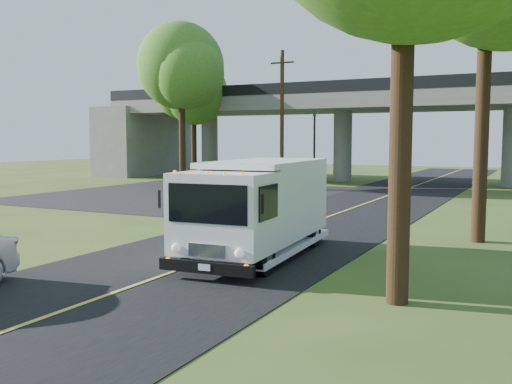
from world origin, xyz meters
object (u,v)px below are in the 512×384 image
Objects in this scene: tree_left_lot at (183,69)px; pedestrian at (238,196)px; traffic_signal at (314,140)px; tree_left_far at (194,85)px; red_sedan at (217,191)px; utility_pole at (282,119)px; step_van at (258,205)px.

tree_left_lot is 16.19m from pedestrian.
traffic_signal is at bearing -49.07° from pedestrian.
tree_left_far is at bearing 170.35° from traffic_signal.
tree_left_lot is 12.57m from red_sedan.
tree_left_far reaches higher than traffic_signal.
tree_left_lot is at bearing -161.03° from utility_pole.
tree_left_lot is 6.72m from tree_left_far.
utility_pole is 2.05× the size of red_sedan.
red_sedan is at bearing -85.31° from utility_pole.
red_sedan is 4.29m from pedestrian.
traffic_signal is 23.46m from step_van.
step_van is at bearing 154.81° from pedestrian.
pedestrian is (12.99, -16.57, -6.66)m from tree_left_far.
red_sedan is (0.79, -9.58, -3.96)m from utility_pole.
red_sedan is at bearing -46.34° from tree_left_lot.
tree_left_lot is 24.30m from step_van.
utility_pole reaches higher than red_sedan.
red_sedan is at bearing -14.75° from pedestrian.
red_sedan is 2.79× the size of pedestrian.
traffic_signal reaches higher than red_sedan.
pedestrian is at bearing -51.89° from tree_left_far.
utility_pole is 10.45m from tree_left_far.
tree_left_lot is at bearing -14.16° from pedestrian.
traffic_signal is 0.50× the size of tree_left_lot.
traffic_signal is at bearing 5.50° from red_sedan.
red_sedan is (7.08, -7.42, -7.26)m from tree_left_lot.
utility_pole is 0.86× the size of tree_left_lot.
tree_left_lot reaches higher than step_van.
step_van is (8.51, -20.32, -3.15)m from utility_pole.
utility_pole reaches higher than step_van.
pedestrian is at bearing 117.90° from step_van.
tree_left_lot is at bearing -63.43° from tree_left_far.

